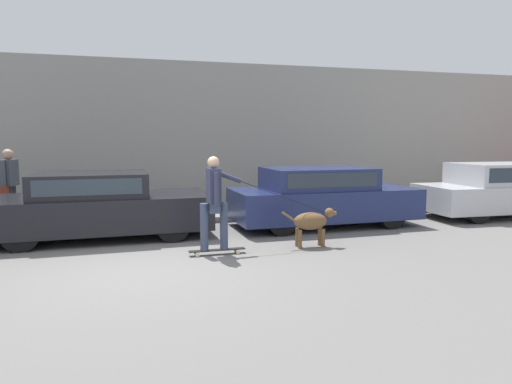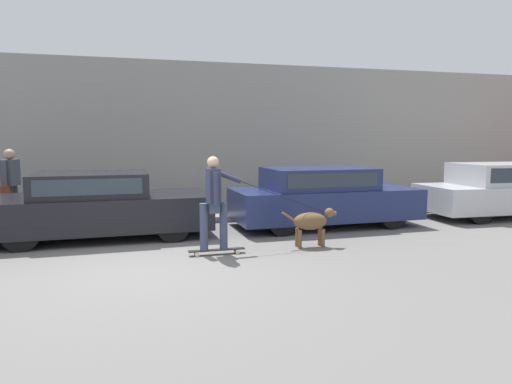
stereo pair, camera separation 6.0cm
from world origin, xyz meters
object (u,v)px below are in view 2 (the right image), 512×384
object	(u,v)px
dog	(312,222)
skateboarder	(214,199)
parked_car_2	(323,197)
parked_car_3	(503,191)
pedestrian_with_bag	(11,182)
parked_car_1	(99,206)

from	to	relation	value
dog	skateboarder	world-z (taller)	skateboarder
parked_car_2	parked_car_3	distance (m)	4.80
pedestrian_with_bag	dog	bearing A→B (deg)	159.50
parked_car_2	dog	size ratio (longest dim) A/B	4.09
parked_car_1	parked_car_3	distance (m)	9.49
parked_car_1	pedestrian_with_bag	distance (m)	2.56
parked_car_3	parked_car_2	bearing A→B (deg)	-178.38
dog	pedestrian_with_bag	xyz separation A→B (m)	(-5.62, 3.45, 0.55)
parked_car_3	dog	distance (m)	6.07
dog	skateboarder	size ratio (longest dim) A/B	0.40
skateboarder	pedestrian_with_bag	size ratio (longest dim) A/B	1.61
dog	pedestrian_with_bag	size ratio (longest dim) A/B	0.64
parked_car_2	skateboarder	world-z (taller)	skateboarder
parked_car_1	dog	size ratio (longest dim) A/B	4.19
parked_car_2	pedestrian_with_bag	bearing A→B (deg)	164.47
parked_car_1	pedestrian_with_bag	world-z (taller)	pedestrian_with_bag
parked_car_1	parked_car_3	size ratio (longest dim) A/B	1.00
parked_car_3	skateboarder	world-z (taller)	skateboarder
parked_car_3	dog	xyz separation A→B (m)	(-5.79, -1.80, -0.18)
dog	parked_car_1	bearing A→B (deg)	158.07
parked_car_3	skateboarder	distance (m)	7.79
parked_car_1	dog	bearing A→B (deg)	-27.85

